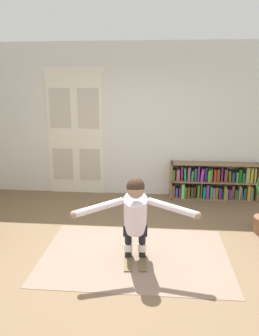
{
  "coord_description": "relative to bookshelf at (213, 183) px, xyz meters",
  "views": [
    {
      "loc": [
        0.5,
        -3.66,
        2.23
      ],
      "look_at": [
        0.12,
        0.65,
        1.05
      ],
      "focal_mm": 34.92,
      "sensor_mm": 36.0,
      "label": 1
    }
  ],
  "objects": [
    {
      "name": "person_skier",
      "position": [
        -1.32,
        -2.41,
        0.35
      ],
      "size": [
        1.47,
        0.63,
        1.08
      ],
      "color": "white",
      "rests_on": "skis_pair"
    },
    {
      "name": "double_door",
      "position": [
        -2.68,
        0.15,
        0.91
      ],
      "size": [
        1.22,
        0.05,
        2.45
      ],
      "color": "silver",
      "rests_on": "ground"
    },
    {
      "name": "ground_plane",
      "position": [
        -1.57,
        -2.39,
        -0.32
      ],
      "size": [
        7.2,
        7.2,
        0.0
      ],
      "primitive_type": "plane",
      "color": "brown"
    },
    {
      "name": "back_wall",
      "position": [
        -1.57,
        0.21,
        1.13
      ],
      "size": [
        6.0,
        0.1,
        2.9
      ],
      "primitive_type": "cube",
      "color": "silver",
      "rests_on": "ground"
    },
    {
      "name": "rug",
      "position": [
        -1.33,
        -2.24,
        -0.31
      ],
      "size": [
        2.41,
        1.62,
        0.01
      ],
      "primitive_type": "cube",
      "color": "#846B5B",
      "rests_on": "ground"
    },
    {
      "name": "skis_pair",
      "position": [
        -1.34,
        -2.21,
        -0.29
      ],
      "size": [
        0.33,
        0.82,
        0.07
      ],
      "color": "brown",
      "rests_on": "rug"
    },
    {
      "name": "bookshelf",
      "position": [
        0.0,
        0.0,
        0.0
      ],
      "size": [
        1.65,
        0.3,
        0.7
      ],
      "color": "#7E6245",
      "rests_on": "ground"
    }
  ]
}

